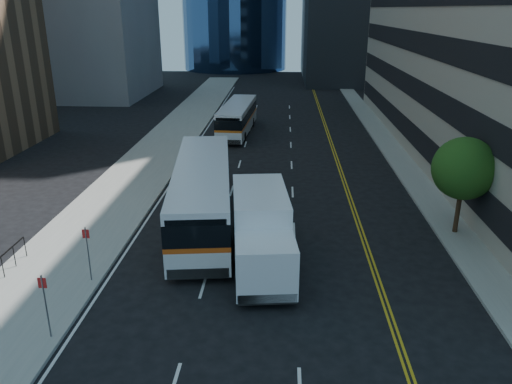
% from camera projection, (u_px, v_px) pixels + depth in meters
% --- Properties ---
extents(ground, '(160.00, 160.00, 0.00)m').
position_uv_depth(ground, '(284.00, 315.00, 19.45)').
color(ground, black).
rests_on(ground, ground).
extents(sidewalk_west, '(5.00, 90.00, 0.15)m').
position_uv_depth(sidewalk_west, '(164.00, 145.00, 43.40)').
color(sidewalk_west, gray).
rests_on(sidewalk_west, ground).
extents(sidewalk_east, '(2.00, 90.00, 0.15)m').
position_uv_depth(sidewalk_east, '(391.00, 148.00, 42.37)').
color(sidewalk_east, gray).
rests_on(sidewalk_east, ground).
extents(street_tree, '(3.20, 3.20, 5.10)m').
position_uv_depth(street_tree, '(464.00, 169.00, 25.21)').
color(street_tree, '#332114').
rests_on(street_tree, sidewalk_east).
extents(bus_front, '(4.42, 13.43, 3.40)m').
position_uv_depth(bus_front, '(203.00, 193.00, 27.00)').
color(bus_front, silver).
rests_on(bus_front, ground).
extents(bus_rear, '(3.02, 11.04, 2.81)m').
position_uv_depth(bus_rear, '(237.00, 117.00, 47.42)').
color(bus_rear, white).
rests_on(bus_rear, ground).
extents(box_truck, '(3.22, 7.35, 3.41)m').
position_uv_depth(box_truck, '(261.00, 231.00, 22.50)').
color(box_truck, white).
rests_on(box_truck, ground).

